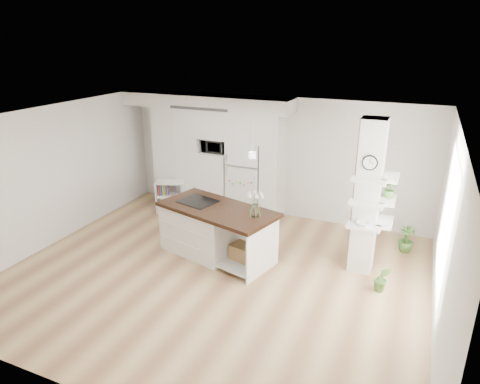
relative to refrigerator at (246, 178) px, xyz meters
The scene contains 14 objects.
floor 2.87m from the refrigerator, 78.93° to the right, with size 7.00×6.00×0.01m, color tan.
room 2.90m from the refrigerator, 78.93° to the right, with size 7.04×6.04×2.72m.
cabinet_wall 1.12m from the refrigerator, behind, with size 4.00×0.71×2.70m.
refrigerator is the anchor object (origin of this frame).
column 3.33m from the refrigerator, 28.14° to the right, with size 0.69×0.90×2.70m.
window 4.70m from the refrigerator, 30.76° to the right, with size 2.40×2.40×0.00m, color white.
pendant_light 3.59m from the refrigerator, 48.71° to the right, with size 0.12×0.12×0.10m, color white.
kitchen_island 2.05m from the refrigerator, 88.55° to the right, with size 2.38×1.57×1.56m.
bookshelf 1.84m from the refrigerator, 161.20° to the right, with size 0.72×0.58×0.75m.
floor_plant_a 3.93m from the refrigerator, 32.89° to the right, with size 0.26×0.21×0.48m, color #457930.
floor_plant_b 3.61m from the refrigerator, ahead, with size 0.28×0.28×0.51m, color #457930.
microwave 1.02m from the refrigerator, behind, with size 0.54×0.37×0.30m, color #2D2D2D.
shelf_plant 3.51m from the refrigerator, 23.68° to the right, with size 0.27×0.23×0.30m, color #457930.
decor_bowl 3.34m from the refrigerator, 32.27° to the right, with size 0.22×0.22×0.05m, color white.
Camera 1 is at (3.00, -5.83, 3.92)m, focal length 32.00 mm.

